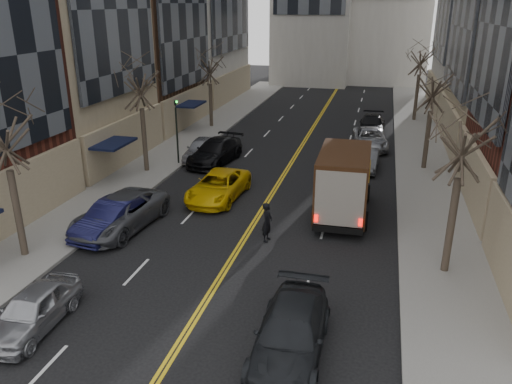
% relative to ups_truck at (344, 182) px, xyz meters
% --- Properties ---
extents(sidewalk_left, '(4.00, 66.00, 0.15)m').
position_rel_ups_truck_xyz_m(sidewalk_left, '(-13.19, 10.90, -1.72)').
color(sidewalk_left, slate).
rests_on(sidewalk_left, ground).
extents(sidewalk_right, '(4.00, 66.00, 0.15)m').
position_rel_ups_truck_xyz_m(sidewalk_right, '(4.81, 10.90, -1.72)').
color(sidewalk_right, slate).
rests_on(sidewalk_right, ground).
extents(tree_lf_near, '(3.20, 3.20, 8.41)m').
position_rel_ups_truck_xyz_m(tree_lf_near, '(-12.99, -8.10, 4.45)').
color(tree_lf_near, '#382D23').
rests_on(tree_lf_near, sidewalk_left).
extents(tree_lf_mid, '(3.20, 3.20, 8.91)m').
position_rel_ups_truck_xyz_m(tree_lf_mid, '(-12.99, 3.90, 4.80)').
color(tree_lf_mid, '#382D23').
rests_on(tree_lf_mid, sidewalk_left).
extents(tree_lf_far, '(3.20, 3.20, 8.12)m').
position_rel_ups_truck_xyz_m(tree_lf_far, '(-12.99, 16.90, 4.23)').
color(tree_lf_far, '#382D23').
rests_on(tree_lf_far, sidewalk_left).
extents(tree_rt_near, '(3.20, 3.20, 8.71)m').
position_rel_ups_truck_xyz_m(tree_rt_near, '(4.61, -5.10, 4.66)').
color(tree_rt_near, '#382D23').
rests_on(tree_rt_near, sidewalk_right).
extents(tree_rt_mid, '(3.20, 3.20, 8.32)m').
position_rel_ups_truck_xyz_m(tree_rt_mid, '(4.61, 8.90, 4.37)').
color(tree_rt_mid, '#382D23').
rests_on(tree_rt_mid, sidewalk_right).
extents(tree_rt_far, '(3.20, 3.20, 9.11)m').
position_rel_ups_truck_xyz_m(tree_rt_far, '(4.61, 23.90, 4.95)').
color(tree_rt_far, '#382D23').
rests_on(tree_rt_far, sidewalk_right).
extents(traffic_signal, '(0.29, 0.26, 4.70)m').
position_rel_ups_truck_xyz_m(traffic_signal, '(-11.59, 5.90, 1.02)').
color(traffic_signal, black).
rests_on(traffic_signal, sidewalk_left).
extents(ups_truck, '(2.76, 6.54, 3.56)m').
position_rel_ups_truck_xyz_m(ups_truck, '(0.00, 0.00, 0.00)').
color(ups_truck, black).
rests_on(ups_truck, ground).
extents(observer_sedan, '(2.14, 5.24, 1.52)m').
position_rel_ups_truck_xyz_m(observer_sedan, '(-0.61, -11.61, -1.03)').
color(observer_sedan, black).
rests_on(observer_sedan, ground).
extents(taxi, '(2.73, 5.44, 1.48)m').
position_rel_ups_truck_xyz_m(taxi, '(-6.98, 0.59, -1.05)').
color(taxi, '#DCAE09').
rests_on(taxi, ground).
extents(pedestrian, '(0.54, 0.74, 1.88)m').
position_rel_ups_truck_xyz_m(pedestrian, '(-3.12, -3.95, -0.86)').
color(pedestrian, black).
rests_on(pedestrian, ground).
extents(parked_lf_a, '(1.80, 4.19, 1.41)m').
position_rel_ups_truck_xyz_m(parked_lf_a, '(-9.29, -12.38, -1.09)').
color(parked_lf_a, '#A7A9AE').
rests_on(parked_lf_a, ground).
extents(parked_lf_b, '(2.27, 4.91, 1.56)m').
position_rel_ups_truck_xyz_m(parked_lf_b, '(-10.49, -4.89, -1.01)').
color(parked_lf_b, '#111237').
rests_on(parked_lf_b, ground).
extents(parked_lf_c, '(3.27, 6.09, 1.62)m').
position_rel_ups_truck_xyz_m(parked_lf_c, '(-10.39, -4.40, -0.98)').
color(parked_lf_c, '#45474C').
rests_on(parked_lf_c, ground).
extents(parked_lf_d, '(2.97, 5.78, 1.60)m').
position_rel_ups_truck_xyz_m(parked_lf_d, '(-9.29, 7.00, -0.99)').
color(parked_lf_d, black).
rests_on(parked_lf_d, ground).
extents(parked_lf_e, '(1.94, 4.52, 1.52)m').
position_rel_ups_truck_xyz_m(parked_lf_e, '(-10.49, 7.56, -1.03)').
color(parked_lf_e, '#B5B6BD').
rests_on(parked_lf_e, ground).
extents(parked_rt_a, '(1.53, 4.04, 1.32)m').
position_rel_ups_truck_xyz_m(parked_rt_a, '(0.91, 8.07, -1.14)').
color(parked_rt_a, '#4C4E53').
rests_on(parked_rt_a, ground).
extents(parked_rt_b, '(3.00, 5.54, 1.48)m').
position_rel_ups_truck_xyz_m(parked_rt_b, '(0.91, 13.47, -1.06)').
color(parked_rt_b, '#A1A3A9').
rests_on(parked_rt_b, ground).
extents(parked_rt_c, '(2.10, 5.15, 1.49)m').
position_rel_ups_truck_xyz_m(parked_rt_c, '(0.91, 18.25, -1.05)').
color(parked_rt_c, black).
rests_on(parked_rt_c, ground).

